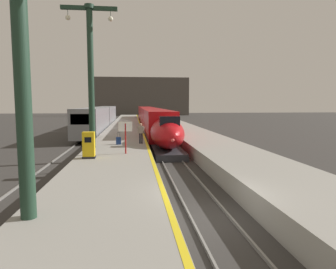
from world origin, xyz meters
TOP-DOWN VIEW (x-y plane):
  - ground_plane at (0.00, 0.00)m, footprint 260.00×260.00m
  - platform_left at (-4.05, 24.75)m, footprint 4.80×110.00m
  - platform_right at (4.05, 24.75)m, footprint 4.80×110.00m
  - platform_left_safety_stripe at (-1.77, 24.75)m, footprint 0.20×107.80m
  - rail_main_left at (-0.75, 27.50)m, footprint 0.08×110.00m
  - rail_main_right at (0.75, 27.50)m, footprint 0.08×110.00m
  - rail_secondary_left at (-8.85, 27.50)m, footprint 0.08×110.00m
  - rail_secondary_right at (-7.35, 27.50)m, footprint 0.08×110.00m
  - highspeed_train_main at (0.00, 38.93)m, footprint 2.92×57.43m
  - regional_train_adjacent at (-8.10, 39.06)m, footprint 2.85×36.60m
  - station_column_near at (-5.84, -1.92)m, footprint 4.00×0.68m
  - station_column_mid at (-5.90, 12.13)m, footprint 4.00×0.68m
  - passenger_near_edge at (-2.24, 14.16)m, footprint 0.56×0.28m
  - rolling_suitcase at (-4.05, 13.79)m, footprint 0.40×0.22m
  - ticket_machine_yellow at (-5.55, 7.74)m, footprint 0.76×0.62m
  - departure_info_board at (-3.37, 9.15)m, footprint 0.90×0.10m
  - terminus_back_wall at (0.00, 102.00)m, footprint 36.00×2.00m

SIDE VIEW (x-z plane):
  - ground_plane at x=0.00m, z-range 0.00..0.00m
  - rail_main_left at x=-0.75m, z-range 0.00..0.12m
  - rail_main_right at x=0.75m, z-range 0.00..0.12m
  - rail_secondary_left at x=-8.85m, z-range 0.00..0.12m
  - rail_secondary_right at x=-7.35m, z-range 0.00..0.12m
  - platform_left at x=-4.05m, z-range 0.00..1.05m
  - platform_right at x=4.05m, z-range 0.00..1.05m
  - platform_left_safety_stripe at x=-1.77m, z-range 1.05..1.06m
  - rolling_suitcase at x=-4.05m, z-range 0.86..1.85m
  - ticket_machine_yellow at x=-5.55m, z-range 0.99..2.59m
  - highspeed_train_main at x=0.00m, z-range 0.15..3.75m
  - passenger_near_edge at x=-2.24m, z-range 1.19..2.88m
  - regional_train_adjacent at x=-8.10m, z-range 0.23..4.03m
  - departure_info_board at x=-3.37m, z-range 1.50..3.62m
  - station_column_near at x=-5.84m, z-range 2.06..10.82m
  - terminus_back_wall at x=0.00m, z-range 0.00..14.00m
  - station_column_mid at x=-5.90m, z-range 2.02..12.38m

